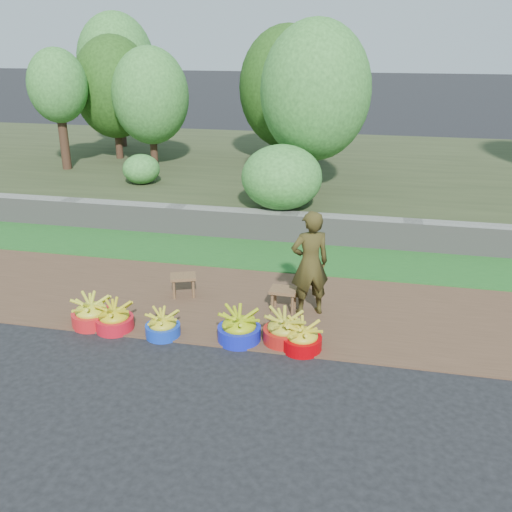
% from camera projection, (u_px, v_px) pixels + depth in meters
% --- Properties ---
extents(ground_plane, '(120.00, 120.00, 0.00)m').
position_uv_depth(ground_plane, '(236.00, 350.00, 7.04)').
color(ground_plane, black).
rests_on(ground_plane, ground).
extents(dirt_shoulder, '(80.00, 2.50, 0.02)m').
position_uv_depth(dirt_shoulder, '(257.00, 305.00, 8.18)').
color(dirt_shoulder, '#4F3726').
rests_on(dirt_shoulder, ground).
extents(grass_verge, '(80.00, 1.50, 0.04)m').
position_uv_depth(grass_verge, '(281.00, 256.00, 10.00)').
color(grass_verge, '#205E20').
rests_on(grass_verge, ground).
extents(retaining_wall, '(80.00, 0.35, 0.55)m').
position_uv_depth(retaining_wall, '(289.00, 227.00, 10.68)').
color(retaining_wall, slate).
rests_on(retaining_wall, ground).
extents(earth_bank, '(80.00, 10.00, 0.50)m').
position_uv_depth(earth_bank, '(319.00, 172.00, 15.16)').
color(earth_bank, '#333D21').
rests_on(earth_bank, ground).
extents(vegetation, '(36.33, 8.01, 4.71)m').
position_uv_depth(vegetation, '(418.00, 88.00, 12.46)').
color(vegetation, '#372317').
rests_on(vegetation, earth_bank).
extents(basin_a, '(0.53, 0.53, 0.39)m').
position_uv_depth(basin_a, '(91.00, 313.00, 7.59)').
color(basin_a, red).
rests_on(basin_a, ground).
extents(basin_b, '(0.50, 0.50, 0.37)m').
position_uv_depth(basin_b, '(114.00, 318.00, 7.47)').
color(basin_b, red).
rests_on(basin_b, ground).
extents(basin_c, '(0.45, 0.45, 0.33)m').
position_uv_depth(basin_c, '(163.00, 326.00, 7.31)').
color(basin_c, '#1238B4').
rests_on(basin_c, ground).
extents(basin_d, '(0.55, 0.55, 0.41)m').
position_uv_depth(basin_d, '(239.00, 328.00, 7.19)').
color(basin_d, '#121EB8').
rests_on(basin_d, ground).
extents(basin_e, '(0.54, 0.54, 0.40)m').
position_uv_depth(basin_e, '(284.00, 330.00, 7.15)').
color(basin_e, '#A51611').
rests_on(basin_e, ground).
extents(basin_f, '(0.49, 0.49, 0.37)m').
position_uv_depth(basin_f, '(302.00, 338.00, 6.98)').
color(basin_f, '#A70006').
rests_on(basin_f, ground).
extents(stool_left, '(0.44, 0.39, 0.32)m').
position_uv_depth(stool_left, '(183.00, 280.00, 8.38)').
color(stool_left, brown).
rests_on(stool_left, dirt_shoulder).
extents(stool_right, '(0.38, 0.30, 0.33)m').
position_uv_depth(stool_right, '(284.00, 293.00, 7.92)').
color(stool_right, brown).
rests_on(stool_right, dirt_shoulder).
extents(vendor_woman, '(0.64, 0.55, 1.48)m').
position_uv_depth(vendor_woman, '(310.00, 264.00, 7.68)').
color(vendor_woman, black).
rests_on(vendor_woman, dirt_shoulder).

